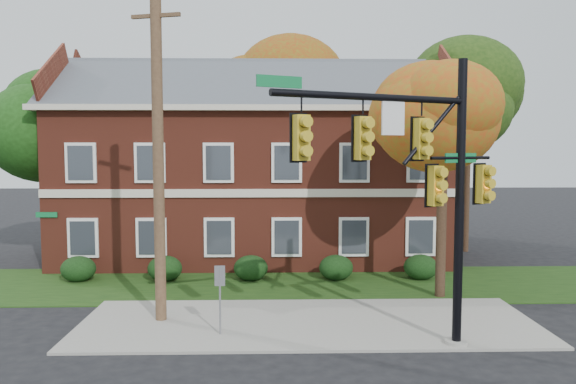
{
  "coord_description": "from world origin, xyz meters",
  "views": [
    {
      "loc": [
        -1.04,
        -15.94,
        5.44
      ],
      "look_at": [
        -0.57,
        3.0,
        3.94
      ],
      "focal_mm": 35.0,
      "sensor_mm": 36.0,
      "label": 1
    }
  ],
  "objects_px": {
    "tree_far_rear": "(280,94)",
    "hedge_far_left": "(78,269)",
    "hedge_right": "(336,268)",
    "hedge_left": "(165,269)",
    "traffic_signal": "(419,172)",
    "utility_pole": "(158,157)",
    "tree_right_rear": "(476,95)",
    "sign_post": "(220,289)",
    "tree_left_rear": "(46,121)",
    "hedge_center": "(251,268)",
    "hedge_far_right": "(421,267)",
    "apartment_building": "(255,157)",
    "tree_near_right": "(451,113)"
  },
  "relations": [
    {
      "from": "hedge_center",
      "to": "utility_pole",
      "type": "height_order",
      "value": "utility_pole"
    },
    {
      "from": "hedge_right",
      "to": "hedge_left",
      "type": "bearing_deg",
      "value": 180.0
    },
    {
      "from": "utility_pole",
      "to": "hedge_left",
      "type": "bearing_deg",
      "value": 115.05
    },
    {
      "from": "hedge_far_right",
      "to": "sign_post",
      "type": "relative_size",
      "value": 0.67
    },
    {
      "from": "hedge_left",
      "to": "sign_post",
      "type": "xyz_separation_m",
      "value": [
        2.9,
        -6.82,
        0.88
      ]
    },
    {
      "from": "hedge_left",
      "to": "utility_pole",
      "type": "relative_size",
      "value": 0.14
    },
    {
      "from": "traffic_signal",
      "to": "utility_pole",
      "type": "height_order",
      "value": "utility_pole"
    },
    {
      "from": "hedge_left",
      "to": "tree_far_rear",
      "type": "xyz_separation_m",
      "value": [
        4.84,
        13.09,
        8.32
      ]
    },
    {
      "from": "tree_left_rear",
      "to": "traffic_signal",
      "type": "height_order",
      "value": "tree_left_rear"
    },
    {
      "from": "hedge_far_right",
      "to": "traffic_signal",
      "type": "xyz_separation_m",
      "value": [
        -2.33,
        -8.36,
        4.3
      ]
    },
    {
      "from": "hedge_far_right",
      "to": "tree_left_rear",
      "type": "height_order",
      "value": "tree_left_rear"
    },
    {
      "from": "hedge_far_left",
      "to": "tree_left_rear",
      "type": "xyz_separation_m",
      "value": [
        -2.73,
        4.14,
        6.16
      ]
    },
    {
      "from": "apartment_building",
      "to": "hedge_left",
      "type": "bearing_deg",
      "value": -123.67
    },
    {
      "from": "tree_far_rear",
      "to": "hedge_far_left",
      "type": "bearing_deg",
      "value": -122.5
    },
    {
      "from": "hedge_center",
      "to": "hedge_left",
      "type": "bearing_deg",
      "value": 180.0
    },
    {
      "from": "traffic_signal",
      "to": "sign_post",
      "type": "distance_m",
      "value": 6.46
    },
    {
      "from": "apartment_building",
      "to": "hedge_center",
      "type": "xyz_separation_m",
      "value": [
        0.0,
        -5.25,
        -4.46
      ]
    },
    {
      "from": "hedge_right",
      "to": "tree_left_rear",
      "type": "xyz_separation_m",
      "value": [
        -13.23,
        4.14,
        6.16
      ]
    },
    {
      "from": "traffic_signal",
      "to": "hedge_right",
      "type": "bearing_deg",
      "value": 73.71
    },
    {
      "from": "hedge_far_left",
      "to": "traffic_signal",
      "type": "distance_m",
      "value": 14.98
    },
    {
      "from": "traffic_signal",
      "to": "sign_post",
      "type": "bearing_deg",
      "value": 139.46
    },
    {
      "from": "tree_left_rear",
      "to": "traffic_signal",
      "type": "xyz_separation_m",
      "value": [
        14.4,
        -12.5,
        -1.86
      ]
    },
    {
      "from": "hedge_far_left",
      "to": "hedge_right",
      "type": "xyz_separation_m",
      "value": [
        10.5,
        0.0,
        0.0
      ]
    },
    {
      "from": "apartment_building",
      "to": "hedge_far_left",
      "type": "xyz_separation_m",
      "value": [
        -7.0,
        -5.25,
        -4.46
      ]
    },
    {
      "from": "hedge_center",
      "to": "tree_right_rear",
      "type": "xyz_separation_m",
      "value": [
        11.31,
        6.11,
        7.6
      ]
    },
    {
      "from": "tree_near_right",
      "to": "tree_far_rear",
      "type": "height_order",
      "value": "tree_far_rear"
    },
    {
      "from": "utility_pole",
      "to": "tree_right_rear",
      "type": "bearing_deg",
      "value": 54.94
    },
    {
      "from": "tree_far_rear",
      "to": "traffic_signal",
      "type": "height_order",
      "value": "tree_far_rear"
    },
    {
      "from": "hedge_left",
      "to": "hedge_right",
      "type": "bearing_deg",
      "value": 0.0
    },
    {
      "from": "traffic_signal",
      "to": "hedge_far_left",
      "type": "bearing_deg",
      "value": 120.13
    },
    {
      "from": "apartment_building",
      "to": "utility_pole",
      "type": "height_order",
      "value": "utility_pole"
    },
    {
      "from": "traffic_signal",
      "to": "utility_pole",
      "type": "xyz_separation_m",
      "value": [
        -7.25,
        2.98,
        0.34
      ]
    },
    {
      "from": "hedge_right",
      "to": "utility_pole",
      "type": "bearing_deg",
      "value": -138.53
    },
    {
      "from": "hedge_far_right",
      "to": "tree_far_rear",
      "type": "relative_size",
      "value": 0.12
    },
    {
      "from": "tree_left_rear",
      "to": "sign_post",
      "type": "bearing_deg",
      "value": -50.19
    },
    {
      "from": "hedge_far_left",
      "to": "tree_left_rear",
      "type": "distance_m",
      "value": 7.9
    },
    {
      "from": "tree_left_rear",
      "to": "utility_pole",
      "type": "height_order",
      "value": "utility_pole"
    },
    {
      "from": "hedge_right",
      "to": "traffic_signal",
      "type": "relative_size",
      "value": 0.18
    },
    {
      "from": "hedge_center",
      "to": "tree_right_rear",
      "type": "bearing_deg",
      "value": 28.37
    },
    {
      "from": "hedge_right",
      "to": "tree_right_rear",
      "type": "height_order",
      "value": "tree_right_rear"
    },
    {
      "from": "hedge_far_left",
      "to": "tree_far_rear",
      "type": "height_order",
      "value": "tree_far_rear"
    },
    {
      "from": "tree_far_rear",
      "to": "traffic_signal",
      "type": "relative_size",
      "value": 1.48
    },
    {
      "from": "hedge_center",
      "to": "utility_pole",
      "type": "xyz_separation_m",
      "value": [
        -2.58,
        -5.38,
        4.64
      ]
    },
    {
      "from": "hedge_far_left",
      "to": "hedge_far_right",
      "type": "xyz_separation_m",
      "value": [
        14.0,
        0.0,
        0.0
      ]
    },
    {
      "from": "hedge_center",
      "to": "sign_post",
      "type": "distance_m",
      "value": 6.9
    },
    {
      "from": "hedge_far_right",
      "to": "tree_right_rear",
      "type": "bearing_deg",
      "value": 54.77
    },
    {
      "from": "traffic_signal",
      "to": "hedge_far_right",
      "type": "bearing_deg",
      "value": 50.16
    },
    {
      "from": "hedge_far_left",
      "to": "tree_far_rear",
      "type": "distance_m",
      "value": 17.61
    },
    {
      "from": "hedge_far_left",
      "to": "tree_right_rear",
      "type": "bearing_deg",
      "value": 18.45
    },
    {
      "from": "hedge_far_right",
      "to": "utility_pole",
      "type": "xyz_separation_m",
      "value": [
        -9.58,
        -5.38,
        4.64
      ]
    }
  ]
}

